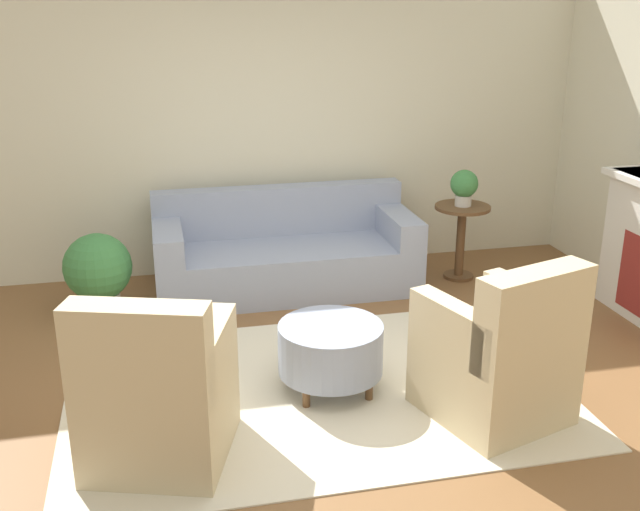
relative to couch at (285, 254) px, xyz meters
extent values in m
plane|color=brown|center=(-0.14, -1.89, -0.31)|extent=(16.00, 16.00, 0.00)
cube|color=beige|center=(-0.14, 0.64, 1.09)|extent=(8.93, 0.12, 2.80)
cube|color=beige|center=(-0.14, -1.89, -0.30)|extent=(3.22, 2.17, 0.01)
cube|color=#8E99B2|center=(0.00, -0.06, -0.10)|extent=(2.26, 0.92, 0.41)
cube|color=#8E99B2|center=(0.00, 0.31, 0.33)|extent=(2.26, 0.20, 0.44)
cube|color=#8E99B2|center=(-1.01, -0.08, 0.23)|extent=(0.24, 0.88, 0.24)
cube|color=#8E99B2|center=(1.01, -0.08, 0.23)|extent=(0.24, 0.88, 0.24)
cube|color=brown|center=(0.00, -0.49, -0.28)|extent=(2.03, 0.05, 0.06)
cube|color=#C6B289|center=(-1.14, -2.39, -0.07)|extent=(0.93, 0.95, 0.46)
cube|color=#C6B289|center=(-1.22, -2.66, 0.45)|extent=(0.76, 0.41, 0.57)
cube|color=#C6B289|center=(-0.85, -2.46, 0.32)|extent=(0.35, 0.74, 0.31)
cube|color=#C6B289|center=(-1.41, -2.28, 0.32)|extent=(0.35, 0.74, 0.31)
cube|color=brown|center=(-1.03, -2.05, -0.27)|extent=(0.64, 0.25, 0.06)
cube|color=#C6B289|center=(0.86, -2.39, -0.07)|extent=(0.93, 0.95, 0.46)
cube|color=#C6B289|center=(0.95, -2.66, 0.45)|extent=(0.76, 0.41, 0.57)
cube|color=#C6B289|center=(1.14, -2.28, 0.32)|extent=(0.35, 0.74, 0.31)
cube|color=#C6B289|center=(0.57, -2.46, 0.32)|extent=(0.35, 0.74, 0.31)
cube|color=brown|center=(0.75, -2.05, -0.27)|extent=(0.64, 0.25, 0.06)
cylinder|color=#8E99B2|center=(-0.04, -1.87, -0.01)|extent=(0.69, 0.69, 0.33)
cylinder|color=brown|center=(-0.24, -2.08, -0.24)|extent=(0.05, 0.05, 0.12)
cylinder|color=brown|center=(0.17, -2.08, -0.24)|extent=(0.05, 0.05, 0.12)
cylinder|color=brown|center=(-0.24, -1.67, -0.24)|extent=(0.05, 0.05, 0.12)
cylinder|color=brown|center=(0.17, -1.67, -0.24)|extent=(0.05, 0.05, 0.12)
cylinder|color=brown|center=(1.60, -0.12, 0.37)|extent=(0.50, 0.50, 0.03)
cylinder|color=brown|center=(1.60, -0.12, 0.02)|extent=(0.08, 0.08, 0.66)
cylinder|color=brown|center=(1.60, -0.12, -0.29)|extent=(0.27, 0.27, 0.03)
cylinder|color=beige|center=(1.60, -0.12, 0.43)|extent=(0.15, 0.15, 0.10)
sphere|color=#3D7F42|center=(1.60, -0.12, 0.58)|extent=(0.25, 0.25, 0.25)
cylinder|color=beige|center=(-1.57, -0.29, -0.21)|extent=(0.31, 0.31, 0.19)
sphere|color=#3D7F42|center=(-1.57, -0.29, 0.11)|extent=(0.54, 0.54, 0.54)
camera|label=1|loc=(-1.08, -6.15, 2.16)|focal=42.00mm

